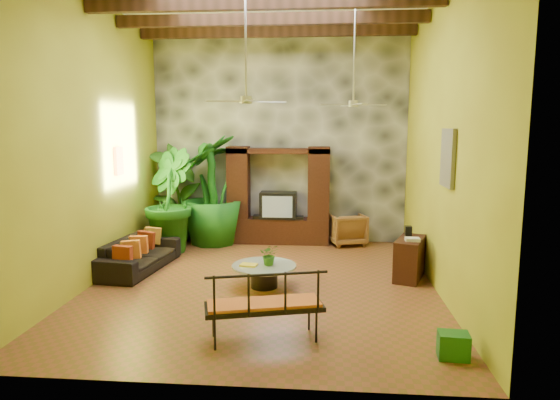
# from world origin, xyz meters

# --- Properties ---
(ground) EXTENTS (7.00, 7.00, 0.00)m
(ground) POSITION_xyz_m (0.00, 0.00, 0.00)
(ground) COLOR brown
(ground) RESTS_ON ground
(back_wall) EXTENTS (6.00, 0.02, 5.00)m
(back_wall) POSITION_xyz_m (0.00, 3.50, 2.50)
(back_wall) COLOR #9E9823
(back_wall) RESTS_ON ground
(left_wall) EXTENTS (0.02, 7.00, 5.00)m
(left_wall) POSITION_xyz_m (-3.00, 0.00, 2.50)
(left_wall) COLOR #9E9823
(left_wall) RESTS_ON ground
(right_wall) EXTENTS (0.02, 7.00, 5.00)m
(right_wall) POSITION_xyz_m (3.00, 0.00, 2.50)
(right_wall) COLOR #9E9823
(right_wall) RESTS_ON ground
(stone_accent_wall) EXTENTS (5.98, 0.10, 4.98)m
(stone_accent_wall) POSITION_xyz_m (0.00, 3.44, 2.50)
(stone_accent_wall) COLOR #373A3F
(stone_accent_wall) RESTS_ON ground
(ceiling_beams) EXTENTS (5.95, 5.36, 0.22)m
(ceiling_beams) POSITION_xyz_m (0.00, 0.00, 4.78)
(ceiling_beams) COLOR #351D11
(ceiling_beams) RESTS_ON ceiling
(entertainment_center) EXTENTS (2.40, 0.55, 2.30)m
(entertainment_center) POSITION_xyz_m (0.00, 3.14, 0.97)
(entertainment_center) COLOR black
(entertainment_center) RESTS_ON ground
(ceiling_fan_front) EXTENTS (1.28, 1.28, 1.86)m
(ceiling_fan_front) POSITION_xyz_m (-0.20, -0.40, 3.40)
(ceiling_fan_front) COLOR #B6B6BB
(ceiling_fan_front) RESTS_ON ceiling
(ceiling_fan_back) EXTENTS (1.28, 1.28, 1.86)m
(ceiling_fan_back) POSITION_xyz_m (1.60, 1.20, 3.40)
(ceiling_fan_back) COLOR #B6B6BB
(ceiling_fan_back) RESTS_ON ceiling
(wall_art_mask) EXTENTS (0.06, 0.32, 0.55)m
(wall_art_mask) POSITION_xyz_m (-2.96, 1.00, 2.10)
(wall_art_mask) COLOR orange
(wall_art_mask) RESTS_ON left_wall
(wall_art_painting) EXTENTS (0.06, 0.70, 0.90)m
(wall_art_painting) POSITION_xyz_m (2.96, -0.60, 2.30)
(wall_art_painting) COLOR #265D8C
(wall_art_painting) RESTS_ON right_wall
(sofa) EXTENTS (1.07, 2.20, 0.62)m
(sofa) POSITION_xyz_m (-2.51, 0.70, 0.31)
(sofa) COLOR black
(sofa) RESTS_ON ground
(wicker_armchair) EXTENTS (0.99, 1.00, 0.74)m
(wicker_armchair) POSITION_xyz_m (1.62, 3.10, 0.37)
(wicker_armchair) COLOR olive
(wicker_armchair) RESTS_ON ground
(tall_plant_a) EXTENTS (1.54, 1.46, 2.42)m
(tall_plant_a) POSITION_xyz_m (-2.45, 3.15, 1.21)
(tall_plant_a) COLOR #265F19
(tall_plant_a) RESTS_ON ground
(tall_plant_b) EXTENTS (1.48, 1.59, 2.31)m
(tall_plant_b) POSITION_xyz_m (-2.38, 2.15, 1.15)
(tall_plant_b) COLOR #1B661B
(tall_plant_b) RESTS_ON ground
(tall_plant_c) EXTENTS (1.75, 1.75, 2.57)m
(tall_plant_c) POSITION_xyz_m (-1.53, 2.93, 1.29)
(tall_plant_c) COLOR #1C6C1D
(tall_plant_c) RESTS_ON ground
(coffee_table) EXTENTS (1.12, 1.12, 0.40)m
(coffee_table) POSITION_xyz_m (0.05, -0.16, 0.26)
(coffee_table) COLOR black
(coffee_table) RESTS_ON ground
(centerpiece_plant) EXTENTS (0.37, 0.33, 0.37)m
(centerpiece_plant) POSITION_xyz_m (0.14, -0.15, 0.58)
(centerpiece_plant) COLOR #295F19
(centerpiece_plant) RESTS_ON coffee_table
(yellow_tray) EXTENTS (0.31, 0.24, 0.03)m
(yellow_tray) POSITION_xyz_m (-0.21, -0.24, 0.42)
(yellow_tray) COLOR yellow
(yellow_tray) RESTS_ON coffee_table
(iron_bench) EXTENTS (1.62, 0.94, 0.57)m
(iron_bench) POSITION_xyz_m (0.30, -2.36, 0.54)
(iron_bench) COLOR black
(iron_bench) RESTS_ON ground
(side_console) EXTENTS (0.72, 1.03, 0.75)m
(side_console) POSITION_xyz_m (2.65, 0.56, 0.38)
(side_console) COLOR #331B10
(side_console) RESTS_ON ground
(green_bin) EXTENTS (0.38, 0.30, 0.32)m
(green_bin) POSITION_xyz_m (2.65, -2.61, 0.16)
(green_bin) COLOR #1B6729
(green_bin) RESTS_ON ground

